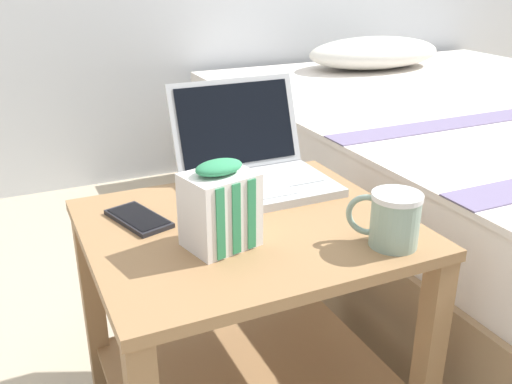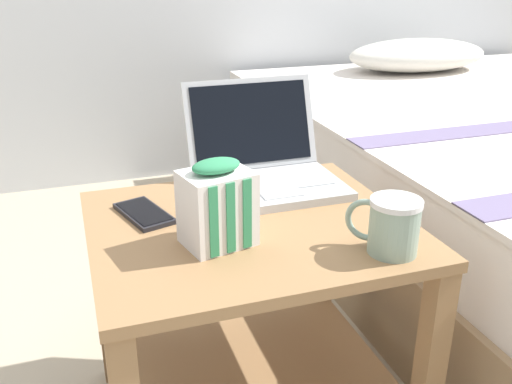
% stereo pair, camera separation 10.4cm
% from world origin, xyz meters
% --- Properties ---
extents(bedside_table, '(0.61, 0.53, 0.49)m').
position_xyz_m(bedside_table, '(0.00, 0.00, 0.31)').
color(bedside_table, '#997047').
rests_on(bedside_table, ground_plane).
extents(laptop, '(0.31, 0.29, 0.22)m').
position_xyz_m(laptop, '(0.09, 0.18, 0.53)').
color(laptop, '#B7BABC').
rests_on(laptop, bedside_table).
extents(mug_front_left, '(0.11, 0.11, 0.10)m').
position_xyz_m(mug_front_left, '(0.20, -0.19, 0.54)').
color(mug_front_left, '#8CA593').
rests_on(mug_front_left, bedside_table).
extents(snack_bag, '(0.14, 0.12, 0.16)m').
position_xyz_m(snack_bag, '(-0.08, -0.06, 0.56)').
color(snack_bag, white).
rests_on(snack_bag, bedside_table).
extents(cell_phone, '(0.11, 0.16, 0.01)m').
position_xyz_m(cell_phone, '(-0.19, 0.10, 0.49)').
color(cell_phone, black).
rests_on(cell_phone, bedside_table).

